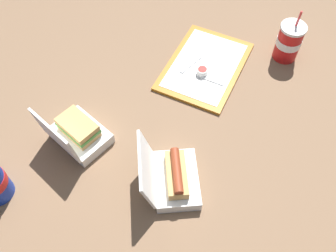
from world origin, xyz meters
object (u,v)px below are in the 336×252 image
(plastic_fork, at_px, (191,64))
(soda_cup_center, at_px, (289,42))
(food_tray, at_px, (205,66))
(ketchup_cup, at_px, (202,71))
(clamshell_sandwich_right, at_px, (77,133))
(clamshell_hotdog_left, at_px, (173,177))

(plastic_fork, relative_size, soda_cup_center, 0.54)
(food_tray, bearing_deg, plastic_fork, 103.67)
(plastic_fork, bearing_deg, ketchup_cup, -97.25)
(ketchup_cup, distance_m, soda_cup_center, 0.34)
(soda_cup_center, bearing_deg, clamshell_sandwich_right, 133.11)
(food_tray, bearing_deg, clamshell_hotdog_left, -178.93)
(food_tray, height_order, plastic_fork, plastic_fork)
(plastic_fork, distance_m, soda_cup_center, 0.36)
(soda_cup_center, bearing_deg, food_tray, 116.34)
(soda_cup_center, bearing_deg, ketchup_cup, 123.27)
(clamshell_hotdog_left, distance_m, soda_cup_center, 0.68)
(ketchup_cup, bearing_deg, plastic_fork, 55.24)
(plastic_fork, distance_m, clamshell_hotdog_left, 0.48)
(food_tray, distance_m, clamshell_hotdog_left, 0.49)
(food_tray, relative_size, clamshell_sandwich_right, 1.80)
(ketchup_cup, xyz_separation_m, soda_cup_center, (0.18, -0.28, 0.05))
(ketchup_cup, relative_size, clamshell_hotdog_left, 0.17)
(clamshell_sandwich_right, bearing_deg, food_tray, -37.19)
(clamshell_hotdog_left, xyz_separation_m, clamshell_sandwich_right, (0.07, 0.33, 0.00))
(food_tray, xyz_separation_m, plastic_fork, (-0.01, 0.05, 0.01))
(clamshell_sandwich_right, bearing_deg, ketchup_cup, -40.26)
(clamshell_hotdog_left, bearing_deg, ketchup_cup, 1.36)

